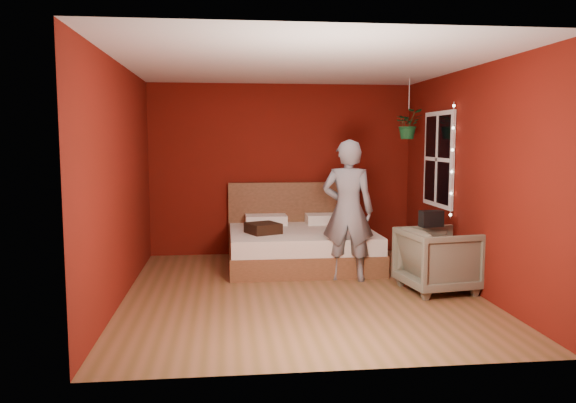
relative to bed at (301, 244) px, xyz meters
The scene contains 10 objects.
floor 1.48m from the bed, 97.54° to the right, with size 4.50×4.50×0.00m, color brown.
room_walls 2.01m from the bed, 97.54° to the right, with size 4.04×4.54×2.62m.
window 2.22m from the bed, 16.84° to the right, with size 0.05×0.97×1.27m.
fairy_lights 2.38m from the bed, 31.26° to the right, with size 0.04×0.04×1.45m.
bed is the anchor object (origin of this frame).
person 1.20m from the bed, 63.51° to the right, with size 0.64×0.42×1.76m, color slate.
armchair 2.11m from the bed, 48.16° to the right, with size 0.79×0.82×0.74m, color #6C6A55.
handbag 2.06m from the bed, 46.91° to the right, with size 0.27×0.13×0.19m, color black.
throw_pillow 0.69m from the bed, 151.96° to the right, with size 0.39×0.39×0.14m, color black.
hanging_plant 2.24m from the bed, ahead, with size 0.40×0.35×0.83m.
Camera 1 is at (-0.86, -6.31, 1.77)m, focal length 35.00 mm.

